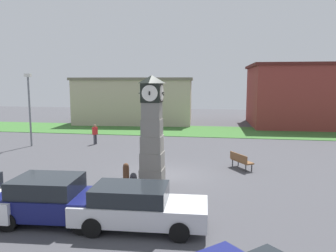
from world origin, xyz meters
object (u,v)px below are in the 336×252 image
Objects in this scene: bollard_far_row at (130,196)px; bench at (241,160)px; bollard_mid_row at (134,184)px; clock_tower at (152,134)px; bollard_end_row at (137,210)px; pedestrian_near_bench at (95,133)px; car_near_tower at (54,199)px; street_lamp_near_road at (29,104)px; bollard_near_tower at (126,174)px; car_by_building at (138,206)px.

bench is at bearing 57.13° from bollard_far_row.
bench is (4.81, 5.33, 0.00)m from bollard_mid_row.
bollard_mid_row is 1.66m from bollard_far_row.
clock_tower is 5.95m from bench.
bollard_end_row is at bearing -116.65° from bench.
bollard_mid_row is 0.63× the size of bench.
bench is at bearing -27.65° from pedestrian_near_bench.
car_near_tower is 15.48m from street_lamp_near_road.
bollard_end_row is (1.54, -3.86, -0.13)m from bollard_near_tower.
street_lamp_near_road reaches higher than pedestrian_near_bench.
street_lamp_near_road reaches higher than bollard_mid_row.
bench is at bearing 63.35° from bollard_end_row.
bollard_mid_row is 0.19× the size of street_lamp_near_road.
pedestrian_near_bench reaches higher than bench.
car_near_tower is 0.91× the size of car_by_building.
car_by_building is at bearing -64.12° from bollard_far_row.
car_by_building reaches higher than bollard_end_row.
pedestrian_near_bench is at bearing 117.17° from bollard_far_row.
car_near_tower reaches higher than bollard_near_tower.
car_near_tower is at bearing 178.81° from car_by_building.
bollard_mid_row is at bearing 100.75° from bollard_far_row.
car_near_tower is 3.08m from car_by_building.
street_lamp_near_road is at bearing 145.14° from clock_tower.
clock_tower is at bearing 94.93° from bollard_end_row.
bollard_far_row is 8.29m from bench.
street_lamp_near_road is (-15.64, 4.28, 2.73)m from bench.
car_by_building reaches higher than bollard_far_row.
street_lamp_near_road is at bearing 133.11° from car_by_building.
bollard_near_tower reaches higher than bollard_mid_row.
bollard_end_row is 0.16× the size of street_lamp_near_road.
bollard_far_row is 2.75m from car_near_tower.
street_lamp_near_road is (-10.12, 8.35, 2.69)m from bollard_near_tower.
bollard_end_row is at bearing -85.07° from clock_tower.
bollard_mid_row is at bearing -41.58° from street_lamp_near_road.
bollard_near_tower is at bearing -143.58° from bench.
car_by_building is at bearing -1.19° from car_near_tower.
bollard_far_row is 1.30× the size of bollard_end_row.
bollard_far_row is (-0.14, -3.38, -1.87)m from clock_tower.
bench is at bearing -15.30° from street_lamp_near_road.
bollard_end_row is 0.21× the size of car_near_tower.
bollard_mid_row is at bearing 107.68° from bollard_end_row.
bollard_far_row is 0.27× the size of car_near_tower.
pedestrian_near_bench is (-6.23, 11.11, 0.38)m from bollard_mid_row.
bollard_near_tower is 0.24× the size of car_by_building.
clock_tower reaches higher than bollard_near_tower.
bollard_far_row is at bearing 115.88° from car_by_building.
car_by_building reaches higher than bollard_near_tower.
bench is at bearing 65.29° from car_by_building.
bollard_mid_row is at bearing -104.56° from clock_tower.
car_by_building is at bearing -70.08° from bollard_end_row.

